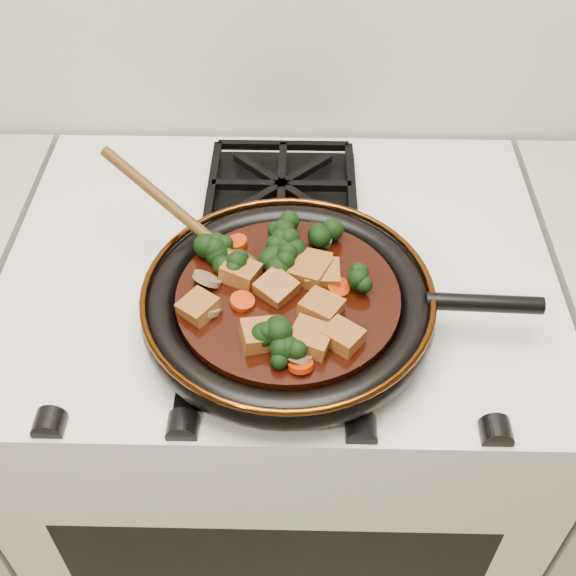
{
  "coord_description": "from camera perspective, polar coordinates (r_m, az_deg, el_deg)",
  "views": [
    {
      "loc": [
        0.03,
        0.96,
        1.59
      ],
      "look_at": [
        0.02,
        1.57,
        0.97
      ],
      "focal_mm": 45.0,
      "sensor_mm": 36.0,
      "label": 1
    }
  ],
  "objects": [
    {
      "name": "broccoli_floret_0",
      "position": [
        0.91,
        -1.18,
        2.46
      ],
      "size": [
        0.07,
        0.08,
        0.07
      ],
      "primitive_type": null,
      "rotation": [
        -0.21,
        0.24,
        1.67
      ],
      "color": "black",
      "rests_on": "braising_sauce"
    },
    {
      "name": "carrot_coin_4",
      "position": [
        0.94,
        -4.03,
        3.63
      ],
      "size": [
        0.03,
        0.03,
        0.01
      ],
      "primitive_type": "cylinder",
      "rotation": [
        0.05,
        -0.16,
        0.0
      ],
      "color": "#AC2604",
      "rests_on": "braising_sauce"
    },
    {
      "name": "broccoli_floret_3",
      "position": [
        0.94,
        -0.45,
        4.33
      ],
      "size": [
        0.06,
        0.07,
        0.06
      ],
      "primitive_type": null,
      "rotation": [
        0.01,
        -0.15,
        1.5
      ],
      "color": "black",
      "rests_on": "braising_sauce"
    },
    {
      "name": "broccoli_floret_9",
      "position": [
        0.92,
        -0.34,
        3.5
      ],
      "size": [
        0.08,
        0.08,
        0.07
      ],
      "primitive_type": null,
      "rotation": [
        0.12,
        0.17,
        0.3
      ],
      "color": "black",
      "rests_on": "braising_sauce"
    },
    {
      "name": "tofu_cube_4",
      "position": [
        0.82,
        1.79,
        -4.04
      ],
      "size": [
        0.06,
        0.06,
        0.03
      ],
      "primitive_type": "cube",
      "rotation": [
        0.07,
        0.06,
        1.23
      ],
      "color": "brown",
      "rests_on": "braising_sauce"
    },
    {
      "name": "skillet",
      "position": [
        0.89,
        0.13,
        -1.18
      ],
      "size": [
        0.49,
        0.36,
        0.05
      ],
      "rotation": [
        0.0,
        0.0,
        -0.04
      ],
      "color": "black",
      "rests_on": "burner_grate_front"
    },
    {
      "name": "carrot_coin_1",
      "position": [
        0.83,
        3.83,
        -3.55
      ],
      "size": [
        0.03,
        0.03,
        0.02
      ],
      "primitive_type": "cylinder",
      "rotation": [
        -0.25,
        0.15,
        0.0
      ],
      "color": "#AC2604",
      "rests_on": "braising_sauce"
    },
    {
      "name": "stove",
      "position": [
        1.36,
        -0.54,
        -11.71
      ],
      "size": [
        0.76,
        0.6,
        0.9
      ],
      "primitive_type": "cube",
      "color": "silver",
      "rests_on": "ground"
    },
    {
      "name": "broccoli_floret_7",
      "position": [
        0.9,
        -0.71,
        1.83
      ],
      "size": [
        0.09,
        0.09,
        0.07
      ],
      "primitive_type": null,
      "rotation": [
        -0.16,
        -0.22,
        1.1
      ],
      "color": "black",
      "rests_on": "braising_sauce"
    },
    {
      "name": "broccoli_floret_5",
      "position": [
        0.93,
        -5.75,
        3.28
      ],
      "size": [
        0.08,
        0.08,
        0.07
      ],
      "primitive_type": null,
      "rotation": [
        0.18,
        -0.1,
        2.9
      ],
      "color": "black",
      "rests_on": "braising_sauce"
    },
    {
      "name": "burner_grate_front",
      "position": [
        0.9,
        -0.98,
        -3.27
      ],
      "size": [
        0.23,
        0.23,
        0.03
      ],
      "primitive_type": null,
      "color": "black",
      "rests_on": "stove"
    },
    {
      "name": "tofu_cube_7",
      "position": [
        0.87,
        -0.93,
        -0.05
      ],
      "size": [
        0.06,
        0.06,
        0.03
      ],
      "primitive_type": "cube",
      "rotation": [
        0.11,
        -0.11,
        0.86
      ],
      "color": "brown",
      "rests_on": "braising_sauce"
    },
    {
      "name": "broccoli_floret_2",
      "position": [
        0.88,
        5.35,
        0.58
      ],
      "size": [
        0.08,
        0.08,
        0.06
      ],
      "primitive_type": null,
      "rotation": [
        0.01,
        -0.21,
        2.32
      ],
      "color": "black",
      "rests_on": "braising_sauce"
    },
    {
      "name": "burner_grate_back",
      "position": [
        1.1,
        -0.5,
        7.77
      ],
      "size": [
        0.23,
        0.23,
        0.03
      ],
      "primitive_type": null,
      "color": "black",
      "rests_on": "stove"
    },
    {
      "name": "tofu_cube_5",
      "position": [
        0.86,
        -7.06,
        -1.55
      ],
      "size": [
        0.06,
        0.06,
        0.03
      ],
      "primitive_type": "cube",
      "rotation": [
        -0.07,
        0.09,
        2.46
      ],
      "color": "brown",
      "rests_on": "braising_sauce"
    },
    {
      "name": "mushroom_slice_2",
      "position": [
        0.81,
        0.77,
        -5.33
      ],
      "size": [
        0.04,
        0.04,
        0.03
      ],
      "primitive_type": "cylinder",
      "rotation": [
        0.63,
        0.0,
        2.6
      ],
      "color": "#806549",
      "rests_on": "braising_sauce"
    },
    {
      "name": "carrot_coin_2",
      "position": [
        0.8,
        1.01,
        -6.1
      ],
      "size": [
        0.03,
        0.03,
        0.02
      ],
      "primitive_type": "cylinder",
      "rotation": [
        -0.3,
        -0.06,
        0.0
      ],
      "color": "#AC2604",
      "rests_on": "braising_sauce"
    },
    {
      "name": "mushroom_slice_1",
      "position": [
        0.86,
        -6.5,
        -1.55
      ],
      "size": [
        0.05,
        0.05,
        0.02
      ],
      "primitive_type": "cylinder",
      "rotation": [
        0.45,
        0.0,
        2.48
      ],
      "color": "#806549",
      "rests_on": "braising_sauce"
    },
    {
      "name": "tofu_cube_6",
      "position": [
        0.89,
        1.85,
        1.32
      ],
      "size": [
        0.06,
        0.06,
        0.03
      ],
      "primitive_type": "cube",
      "rotation": [
        0.0,
        0.11,
        2.69
      ],
      "color": "brown",
      "rests_on": "braising_sauce"
    },
    {
      "name": "tofu_cube_8",
      "position": [
        0.89,
        2.7,
        1.06
      ],
      "size": [
        0.04,
        0.04,
        0.03
      ],
      "primitive_type": "cube",
      "rotation": [
        -0.01,
        -0.08,
        1.59
      ],
      "color": "brown",
      "rests_on": "braising_sauce"
    },
    {
      "name": "tofu_cube_3",
      "position": [
        0.82,
        -2.14,
        -3.8
      ],
      "size": [
        0.05,
        0.05,
        0.03
      ],
      "primitive_type": "cube",
      "rotation": [
        0.01,
        0.12,
        0.26
      ],
      "color": "brown",
      "rests_on": "braising_sauce"
    },
    {
      "name": "broccoli_floret_6",
      "position": [
        0.9,
        -4.48,
        1.52
      ],
      "size": [
        0.08,
        0.08,
        0.06
      ],
      "primitive_type": null,
      "rotation": [
        -0.2,
        0.13,
        2.8
      ],
      "color": "black",
      "rests_on": "braising_sauce"
    },
    {
      "name": "carrot_coin_3",
      "position": [
        0.86,
        -3.63,
        -1.06
      ],
      "size": [
        0.03,
        0.03,
        0.01
      ],
      "primitive_type": "cylinder",
      "rotation": [
        0.06,
        0.14,
        0.0
      ],
      "color": "#AC2604",
      "rests_on": "braising_sauce"
    },
    {
      "name": "tofu_cube_1",
      "position": [
        0.85,
        2.64,
        -1.63
      ],
      "size": [
        0.06,
        0.06,
        0.03
      ],
      "primitive_type": "cube",
      "rotation": [
        0.04,
        0.11,
        1.05
      ],
      "color": "brown",
      "rests_on": "braising_sauce"
    },
    {
      "name": "carrot_coin_0",
      "position": [
        0.88,
        3.98,
        0.05
      ],
      "size": [
        0.03,
        0.03,
        0.02
      ],
      "primitive_type": "cylinder",
      "rotation": [
        0.23,
        0.26,
        0.0
      ],
      "color": "#AC2604",
      "rests_on": "braising_sauce"
    },
    {
      "name": "wooden_spoon",
      "position": [
        0.93,
        -7.05,
        4.6
      ],
      "size": [
        0.14,
        0.11,
        0.24
      ],
      "rotation": [
        0.0,
        0.0,
        2.52
      ],
      "color": "#492E0F",
      "rests_on": "braising_sauce"
    },
    {
      "name": "braising_sauce",
      "position": [
        0.88,
        -0.0,
        -0.95
      ],
      "size": [
        0.27,
        0.27,
        0.02
      ],
      "primitive_type": "cylinder",
      "color": "black",
      "rests_on": "skillet"
    },
    {
      "name": "broccoli_floret_8",
      "position": [
        0.82,
        -1.12,
        -3.22
      ],
      "size": [
        0.09,
        0.09,
        0.07
      ],
      "primitive_type": null,
      "rotation": [
        0.09,
        0.16,
        0.85
      ],
      "color": "black",
      "rests_on": "braising_sauce"
    },
    {
      "name": "tofu_cube_2",
      "position": [
        0.82,
        4.33,
        -3.92
      ],
      "size": [
        0.05,
        0.05,
        0.02
      ],
      "primitive_type": "cube",
      "rotation": [
        0.05,
        0.0,
        2.49
      ],
      "color": "brown",
      "rests_on": "braising_sauce"
    },
    {
      "name": "tofu_cube_9",
      "position": [
        0.9,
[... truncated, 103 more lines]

